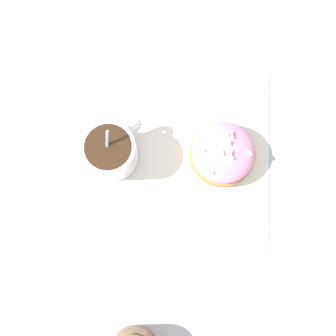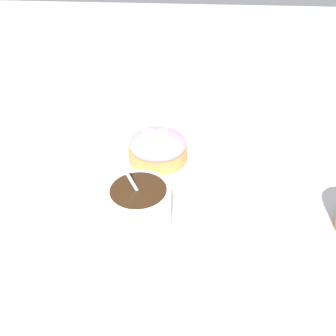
{
  "view_description": "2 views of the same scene",
  "coord_description": "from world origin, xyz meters",
  "views": [
    {
      "loc": [
        -0.0,
        -0.12,
        0.61
      ],
      "look_at": [
        -0.0,
        -0.02,
        0.04
      ],
      "focal_mm": 42.0,
      "sensor_mm": 36.0,
      "label": 1
    },
    {
      "loc": [
        -0.37,
        -0.06,
        0.32
      ],
      "look_at": [
        0.01,
        -0.02,
        0.04
      ],
      "focal_mm": 35.0,
      "sensor_mm": 36.0,
      "label": 2
    }
  ],
  "objects": [
    {
      "name": "ground_plane",
      "position": [
        0.0,
        0.0,
        0.0
      ],
      "size": [
        3.0,
        3.0,
        0.0
      ],
      "primitive_type": "plane",
      "color": "#B2B2B7"
    },
    {
      "name": "paper_napkin",
      "position": [
        0.0,
        0.0,
        0.0
      ],
      "size": [
        0.34,
        0.32,
        0.0
      ],
      "color": "white",
      "rests_on": "ground_plane"
    },
    {
      "name": "coffee_cup",
      "position": [
        -0.08,
        0.01,
        0.04
      ],
      "size": [
        0.09,
        0.09,
        0.1
      ],
      "color": "white",
      "rests_on": "paper_napkin"
    },
    {
      "name": "frosted_pastry",
      "position": [
        0.09,
        0.01,
        0.02
      ],
      "size": [
        0.1,
        0.1,
        0.05
      ],
      "color": "#C18442",
      "rests_on": "paper_napkin"
    }
  ]
}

